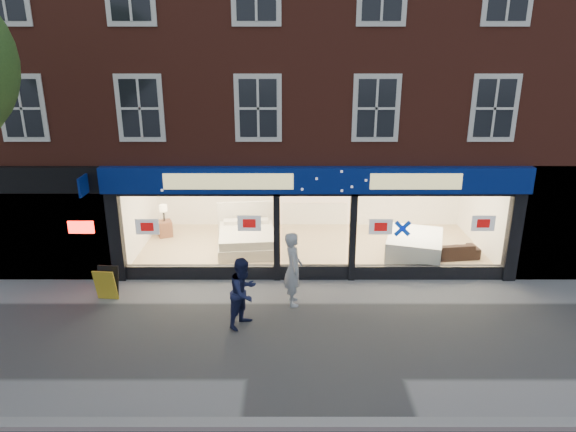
{
  "coord_description": "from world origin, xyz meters",
  "views": [
    {
      "loc": [
        -0.74,
        -10.21,
        6.37
      ],
      "look_at": [
        -0.74,
        2.5,
        2.08
      ],
      "focal_mm": 32.0,
      "sensor_mm": 36.0,
      "label": 1
    }
  ],
  "objects_px": {
    "a_board": "(107,284)",
    "pedestrian_blue": "(244,292)",
    "sofa": "(451,250)",
    "display_bed": "(247,238)",
    "mattress_stack": "(414,247)",
    "pedestrian_grey": "(293,269)"
  },
  "relations": [
    {
      "from": "a_board",
      "to": "pedestrian_blue",
      "type": "xyz_separation_m",
      "value": [
        3.68,
        -1.3,
        0.41
      ]
    },
    {
      "from": "sofa",
      "to": "display_bed",
      "type": "bearing_deg",
      "value": -15.11
    },
    {
      "from": "mattress_stack",
      "to": "sofa",
      "type": "relative_size",
      "value": 1.42
    },
    {
      "from": "pedestrian_grey",
      "to": "pedestrian_blue",
      "type": "bearing_deg",
      "value": 126.24
    },
    {
      "from": "mattress_stack",
      "to": "a_board",
      "type": "xyz_separation_m",
      "value": [
        -8.56,
        -2.38,
        -0.05
      ]
    },
    {
      "from": "mattress_stack",
      "to": "sofa",
      "type": "distance_m",
      "value": 1.17
    },
    {
      "from": "mattress_stack",
      "to": "a_board",
      "type": "distance_m",
      "value": 8.88
    },
    {
      "from": "sofa",
      "to": "pedestrian_grey",
      "type": "distance_m",
      "value": 5.62
    },
    {
      "from": "display_bed",
      "to": "mattress_stack",
      "type": "height_order",
      "value": "display_bed"
    },
    {
      "from": "display_bed",
      "to": "a_board",
      "type": "distance_m",
      "value": 4.72
    },
    {
      "from": "a_board",
      "to": "pedestrian_grey",
      "type": "bearing_deg",
      "value": 3.22
    },
    {
      "from": "display_bed",
      "to": "mattress_stack",
      "type": "bearing_deg",
      "value": -15.9
    },
    {
      "from": "display_bed",
      "to": "pedestrian_blue",
      "type": "bearing_deg",
      "value": -92.43
    },
    {
      "from": "mattress_stack",
      "to": "a_board",
      "type": "relative_size",
      "value": 2.69
    },
    {
      "from": "sofa",
      "to": "pedestrian_grey",
      "type": "relative_size",
      "value": 0.86
    },
    {
      "from": "a_board",
      "to": "pedestrian_blue",
      "type": "distance_m",
      "value": 3.93
    },
    {
      "from": "display_bed",
      "to": "sofa",
      "type": "height_order",
      "value": "display_bed"
    },
    {
      "from": "pedestrian_blue",
      "to": "mattress_stack",
      "type": "bearing_deg",
      "value": -20.35
    },
    {
      "from": "pedestrian_grey",
      "to": "a_board",
      "type": "bearing_deg",
      "value": 80.94
    },
    {
      "from": "a_board",
      "to": "sofa",
      "type": "bearing_deg",
      "value": 20.4
    },
    {
      "from": "sofa",
      "to": "pedestrian_blue",
      "type": "bearing_deg",
      "value": 24.16
    },
    {
      "from": "display_bed",
      "to": "pedestrian_blue",
      "type": "distance_m",
      "value": 4.61
    }
  ]
}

